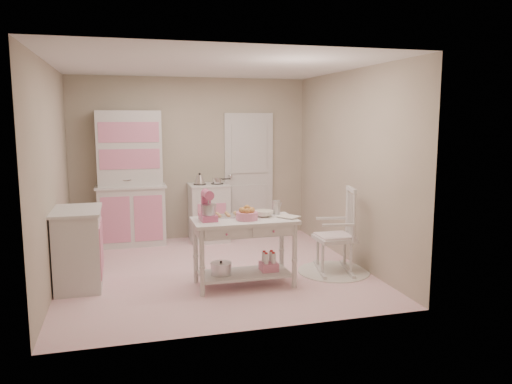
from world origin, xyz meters
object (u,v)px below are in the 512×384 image
(hutch, at_px, (130,178))
(base_cabinet, at_px, (78,248))
(stove, at_px, (209,212))
(stand_mixer, at_px, (208,206))
(rocking_chair, at_px, (335,230))
(work_table, at_px, (244,252))
(bread_basket, at_px, (247,216))

(hutch, distance_m, base_cabinet, 2.03)
(stove, relative_size, stand_mixer, 2.71)
(rocking_chair, relative_size, stand_mixer, 3.24)
(base_cabinet, xyz_separation_m, work_table, (1.88, -0.48, -0.06))
(hutch, bearing_deg, rocking_chair, -40.67)
(rocking_chair, relative_size, work_table, 0.92)
(base_cabinet, distance_m, bread_basket, 2.01)
(base_cabinet, bearing_deg, stove, 43.87)
(hutch, xyz_separation_m, work_table, (1.23, -2.31, -0.64))
(rocking_chair, height_order, work_table, rocking_chair)
(base_cabinet, xyz_separation_m, stand_mixer, (1.46, -0.46, 0.51))
(base_cabinet, bearing_deg, stand_mixer, -17.60)
(hutch, bearing_deg, stove, -2.39)
(rocking_chair, height_order, stand_mixer, stand_mixer)
(stove, height_order, bread_basket, stove)
(rocking_chair, bearing_deg, stove, 133.23)
(stove, height_order, work_table, stove)
(stove, relative_size, bread_basket, 3.68)
(stove, xyz_separation_m, bread_basket, (0.05, -2.31, 0.39))
(base_cabinet, relative_size, bread_basket, 3.68)
(rocking_chair, xyz_separation_m, work_table, (-1.23, -0.20, -0.15))
(hutch, xyz_separation_m, rocking_chair, (2.46, -2.11, -0.49))
(bread_basket, bearing_deg, stove, 91.14)
(work_table, bearing_deg, rocking_chair, 9.11)
(stand_mixer, bearing_deg, stove, 77.03)
(hutch, distance_m, bread_basket, 2.68)
(base_cabinet, height_order, bread_basket, base_cabinet)
(stand_mixer, bearing_deg, rocking_chair, 3.13)
(stand_mixer, height_order, bread_basket, stand_mixer)
(base_cabinet, distance_m, rocking_chair, 3.12)
(stove, xyz_separation_m, stand_mixer, (-0.39, -2.24, 0.51))
(hutch, height_order, base_cabinet, hutch)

